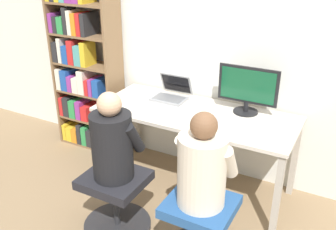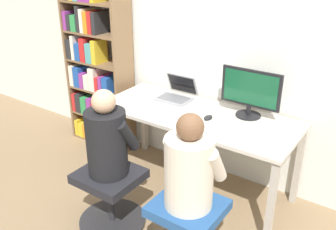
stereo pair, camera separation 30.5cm
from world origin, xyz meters
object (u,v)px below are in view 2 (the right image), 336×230
(desktop_monitor, at_px, (250,93))
(office_chair_left, at_px, (187,230))
(person_at_laptop, at_px, (107,138))
(laptop, at_px, (176,94))
(keyboard, at_px, (239,126))
(office_chair_right, at_px, (111,196))
(person_at_monitor, at_px, (189,168))
(bookshelf, at_px, (93,64))

(desktop_monitor, height_order, office_chair_left, desktop_monitor)
(desktop_monitor, xyz_separation_m, person_at_laptop, (-0.67, -0.98, -0.19))
(laptop, xyz_separation_m, person_at_laptop, (0.03, -0.96, -0.03))
(keyboard, bearing_deg, desktop_monitor, 96.63)
(office_chair_right, distance_m, person_at_laptop, 0.51)
(desktop_monitor, relative_size, person_at_monitor, 0.77)
(person_at_laptop, bearing_deg, bookshelf, 138.50)
(office_chair_right, bearing_deg, keyboard, 46.66)
(person_at_laptop, xyz_separation_m, bookshelf, (-1.10, 0.97, 0.13))
(desktop_monitor, distance_m, person_at_laptop, 1.20)
(laptop, relative_size, person_at_laptop, 0.46)
(person_at_monitor, bearing_deg, person_at_laptop, -178.51)
(office_chair_left, bearing_deg, person_at_laptop, -178.93)
(desktop_monitor, xyz_separation_m, office_chair_left, (0.02, -0.97, -0.69))
(desktop_monitor, relative_size, person_at_laptop, 0.76)
(desktop_monitor, bearing_deg, bookshelf, -179.70)
(laptop, relative_size, person_at_monitor, 0.47)
(desktop_monitor, height_order, keyboard, desktop_monitor)
(office_chair_right, height_order, person_at_laptop, person_at_laptop)
(laptop, relative_size, office_chair_left, 0.58)
(laptop, bearing_deg, bookshelf, 179.56)
(laptop, distance_m, bookshelf, 1.07)
(desktop_monitor, bearing_deg, person_at_laptop, -124.31)
(desktop_monitor, xyz_separation_m, person_at_monitor, (0.02, -0.96, -0.20))
(desktop_monitor, height_order, office_chair_right, desktop_monitor)
(keyboard, height_order, person_at_monitor, person_at_monitor)
(laptop, xyz_separation_m, office_chair_left, (0.72, -0.95, -0.53))
(person_at_laptop, distance_m, bookshelf, 1.47)
(desktop_monitor, bearing_deg, keyboard, -83.37)
(office_chair_right, relative_size, person_at_laptop, 0.80)
(keyboard, height_order, person_at_laptop, person_at_laptop)
(office_chair_left, height_order, office_chair_right, same)
(keyboard, bearing_deg, bookshelf, 172.47)
(keyboard, relative_size, bookshelf, 0.22)
(office_chair_left, height_order, person_at_laptop, person_at_laptop)
(person_at_monitor, height_order, bookshelf, bookshelf)
(person_at_monitor, distance_m, person_at_laptop, 0.69)
(keyboard, bearing_deg, person_at_laptop, -133.54)
(keyboard, bearing_deg, laptop, 162.57)
(laptop, bearing_deg, keyboard, -17.43)
(desktop_monitor, height_order, person_at_laptop, desktop_monitor)
(bookshelf, bearing_deg, office_chair_left, -28.17)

